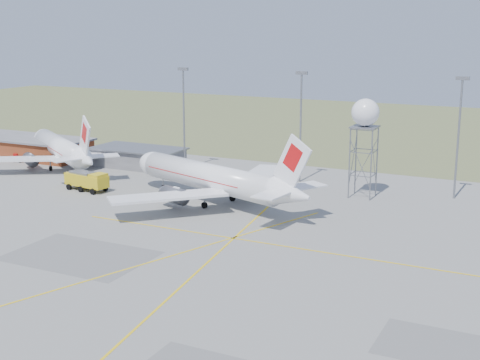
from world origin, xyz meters
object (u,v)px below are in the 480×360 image
at_px(airliner_far, 62,149).
at_px(baggage_tug, 19,159).
at_px(fire_truck, 88,182).
at_px(radar_tower, 364,142).
at_px(airliner_main, 212,178).

height_order(airliner_far, baggage_tug, airliner_far).
xyz_separation_m(fire_truck, baggage_tug, (-29.79, 13.93, -0.96)).
height_order(radar_tower, baggage_tug, radar_tower).
height_order(airliner_main, radar_tower, radar_tower).
xyz_separation_m(airliner_main, fire_truck, (-23.80, -2.44, -2.50)).
distance_m(airliner_main, fire_truck, 24.05).
relative_size(airliner_main, baggage_tug, 15.68).
height_order(airliner_main, fire_truck, airliner_main).
bearing_deg(airliner_main, baggage_tug, 6.88).
bearing_deg(baggage_tug, airliner_far, -9.82).
relative_size(airliner_main, radar_tower, 2.30).
bearing_deg(baggage_tug, fire_truck, -31.59).
relative_size(fire_truck, baggage_tug, 3.59).
xyz_separation_m(airliner_main, airliner_far, (-40.80, 10.76, -0.24)).
xyz_separation_m(airliner_far, fire_truck, (17.00, -13.19, -2.26)).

